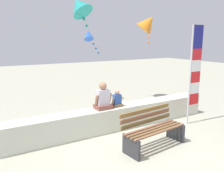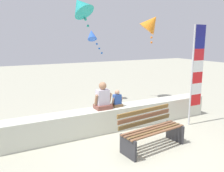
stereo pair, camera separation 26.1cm
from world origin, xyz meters
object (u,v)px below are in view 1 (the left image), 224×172
kite_teal (79,6)px  kite_blue (89,35)px  kite_orange (148,23)px  person_child (117,100)px  person_adult (103,98)px  flag_banner (194,69)px  park_bench (153,130)px

kite_teal → kite_blue: bearing=59.5°
kite_blue → kite_orange: 2.33m
kite_orange → kite_teal: kite_teal is taller
kite_teal → person_child: bearing=-60.5°
person_child → kite_blue: (0.57, 3.09, 1.84)m
person_adult → kite_teal: (-0.17, 1.08, 2.50)m
person_adult → flag_banner: flag_banner is taller
flag_banner → kite_orange: size_ratio=2.43×
person_adult → flag_banner: (2.62, -0.76, 0.71)m
park_bench → flag_banner: size_ratio=0.57×
kite_blue → park_bench: bearing=-95.7°
park_bench → person_adult: 1.61m
park_bench → person_child: size_ratio=3.45×
kite_teal → flag_banner: bearing=-33.4°
person_child → kite_blue: 3.64m
person_child → kite_teal: bearing=119.5°
park_bench → kite_blue: kite_blue is taller
flag_banner → kite_teal: size_ratio=2.99×
park_bench → flag_banner: bearing=17.8°
person_adult → kite_blue: (1.01, 3.09, 1.74)m
kite_blue → kite_orange: (1.90, -1.28, 0.44)m
person_child → kite_orange: size_ratio=0.40×
park_bench → kite_orange: 4.81m
park_bench → kite_teal: bearing=106.4°
park_bench → person_child: (-0.12, 1.41, 0.41)m
person_adult → kite_teal: kite_teal is taller
person_adult → kite_blue: size_ratio=0.72×
flag_banner → kite_orange: kite_orange is taller
kite_orange → person_adult: bearing=-148.1°
person_child → person_adult: bearing=-180.0°
park_bench → person_child: bearing=94.9°
park_bench → kite_orange: size_ratio=1.38×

